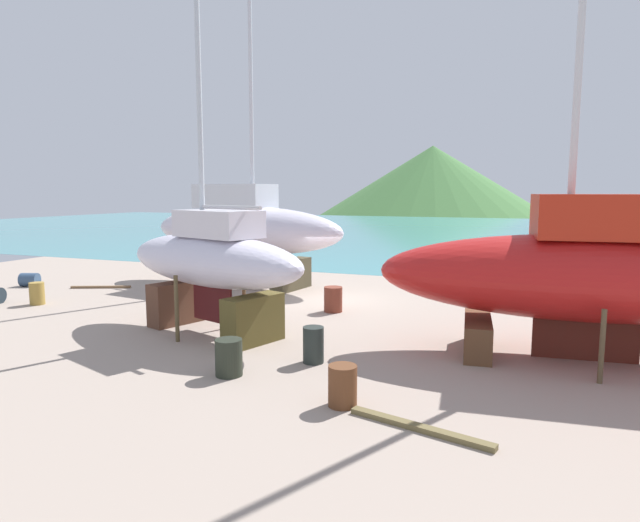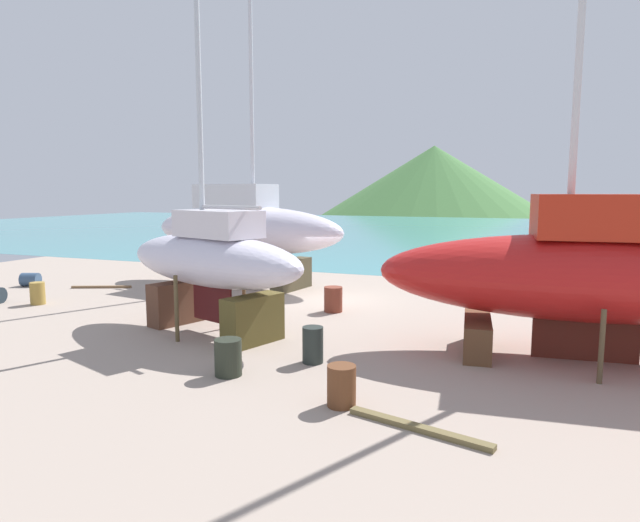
% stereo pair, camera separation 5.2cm
% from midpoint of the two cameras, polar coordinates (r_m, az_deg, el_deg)
% --- Properties ---
extents(ground_plane, '(46.30, 46.30, 0.00)m').
position_cam_midpoint_polar(ground_plane, '(17.47, -4.31, -7.05)').
color(ground_plane, gray).
extents(sea_water, '(144.28, 67.59, 0.01)m').
position_cam_midpoint_polar(sea_water, '(61.21, 14.37, 3.06)').
color(sea_water, teal).
rests_on(sea_water, ground).
extents(headland_hill, '(108.93, 108.93, 33.25)m').
position_cam_midpoint_polar(headland_hill, '(148.22, 11.94, 5.52)').
color(headland_hill, '#45773C').
rests_on(headland_hill, ground).
extents(sailboat_small_center, '(10.95, 4.25, 19.26)m').
position_cam_midpoint_polar(sailboat_small_center, '(15.26, 27.01, -1.14)').
color(sailboat_small_center, brown).
rests_on(sailboat_small_center, ground).
extents(sailboat_far_slipway, '(10.73, 4.54, 17.45)m').
position_cam_midpoint_polar(sailboat_far_slipway, '(25.27, -8.06, 3.47)').
color(sailboat_far_slipway, '#46402B').
rests_on(sailboat_far_slipway, ground).
extents(sailboat_large_starboard, '(7.73, 4.63, 12.71)m').
position_cam_midpoint_polar(sailboat_large_starboard, '(16.66, -11.37, -0.03)').
color(sailboat_large_starboard, brown).
rests_on(sailboat_large_starboard, ground).
extents(barrel_by_slipway, '(0.90, 0.90, 0.88)m').
position_cam_midpoint_polar(barrel_by_slipway, '(13.10, -9.65, -10.08)').
color(barrel_by_slipway, '#252B21').
rests_on(barrel_by_slipway, ground).
extents(barrel_tipped_right, '(0.77, 0.77, 0.85)m').
position_cam_midpoint_polar(barrel_tipped_right, '(11.19, 2.44, -13.14)').
color(barrel_tipped_right, brown).
rests_on(barrel_tipped_right, ground).
extents(barrel_ochre, '(0.75, 0.75, 0.93)m').
position_cam_midpoint_polar(barrel_ochre, '(13.82, -0.66, -8.92)').
color(barrel_ochre, '#242B28').
rests_on(barrel_ochre, ground).
extents(barrel_blue_faded, '(0.93, 0.85, 0.62)m').
position_cam_midpoint_polar(barrel_blue_faded, '(28.22, -28.42, -1.75)').
color(barrel_blue_faded, '#314966').
rests_on(barrel_blue_faded, ground).
extents(barrel_tar_black, '(0.73, 0.73, 0.87)m').
position_cam_midpoint_polar(barrel_tar_black, '(23.52, -27.82, -3.07)').
color(barrel_tar_black, olive).
rests_on(barrel_tar_black, ground).
extents(barrel_tipped_left, '(0.67, 0.67, 0.92)m').
position_cam_midpoint_polar(barrel_tipped_left, '(19.55, 1.50, -4.10)').
color(barrel_tipped_left, brown).
rests_on(barrel_tipped_left, ground).
extents(timber_plank_far, '(2.51, 1.21, 0.10)m').
position_cam_midpoint_polar(timber_plank_far, '(26.33, -22.20, -2.57)').
color(timber_plank_far, brown).
rests_on(timber_plank_far, ground).
extents(timber_long_fore, '(1.50, 1.37, 0.16)m').
position_cam_midpoint_polar(timber_long_fore, '(23.26, 13.34, -3.40)').
color(timber_long_fore, olive).
rests_on(timber_long_fore, ground).
extents(timber_long_aft, '(2.80, 0.91, 0.10)m').
position_cam_midpoint_polar(timber_long_aft, '(10.42, 10.53, -17.07)').
color(timber_long_aft, brown).
rests_on(timber_long_aft, ground).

